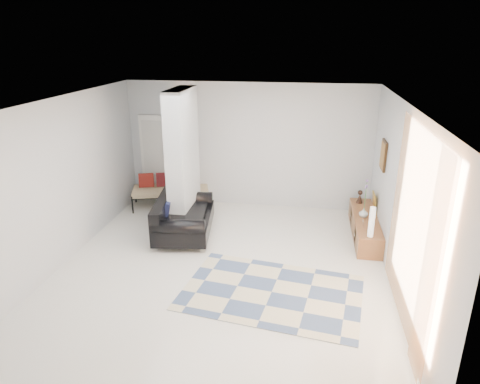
# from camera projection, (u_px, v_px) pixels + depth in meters

# --- Properties ---
(floor) EXTENTS (6.00, 6.00, 0.00)m
(floor) POSITION_uv_depth(u_px,v_px,m) (222.00, 268.00, 7.29)
(floor) COLOR silver
(floor) RESTS_ON ground
(ceiling) EXTENTS (6.00, 6.00, 0.00)m
(ceiling) POSITION_uv_depth(u_px,v_px,m) (220.00, 102.00, 6.33)
(ceiling) COLOR white
(ceiling) RESTS_ON wall_back
(wall_back) EXTENTS (6.00, 0.00, 6.00)m
(wall_back) POSITION_uv_depth(u_px,v_px,m) (248.00, 146.00, 9.59)
(wall_back) COLOR silver
(wall_back) RESTS_ON ground
(wall_front) EXTENTS (6.00, 0.00, 6.00)m
(wall_front) POSITION_uv_depth(u_px,v_px,m) (157.00, 298.00, 4.03)
(wall_front) COLOR silver
(wall_front) RESTS_ON ground
(wall_left) EXTENTS (0.00, 6.00, 6.00)m
(wall_left) POSITION_uv_depth(u_px,v_px,m) (62.00, 182.00, 7.23)
(wall_left) COLOR silver
(wall_left) RESTS_ON ground
(wall_right) EXTENTS (0.00, 6.00, 6.00)m
(wall_right) POSITION_uv_depth(u_px,v_px,m) (401.00, 201.00, 6.40)
(wall_right) COLOR silver
(wall_right) RESTS_ON ground
(partition_column) EXTENTS (0.35, 1.20, 2.80)m
(partition_column) POSITION_uv_depth(u_px,v_px,m) (183.00, 161.00, 8.46)
(partition_column) COLOR silver
(partition_column) RESTS_ON floor
(hallway_door) EXTENTS (0.85, 0.06, 2.04)m
(hallway_door) POSITION_uv_depth(u_px,v_px,m) (159.00, 159.00, 10.00)
(hallway_door) COLOR white
(hallway_door) RESTS_ON floor
(curtain) EXTENTS (0.00, 2.55, 2.55)m
(curtain) POSITION_uv_depth(u_px,v_px,m) (412.00, 230.00, 5.33)
(curtain) COLOR #FF9B43
(curtain) RESTS_ON wall_right
(wall_art) EXTENTS (0.04, 0.45, 0.55)m
(wall_art) POSITION_uv_depth(u_px,v_px,m) (384.00, 155.00, 7.89)
(wall_art) COLOR #331E0D
(wall_art) RESTS_ON wall_right
(media_console) EXTENTS (0.45, 2.06, 0.80)m
(media_console) POSITION_uv_depth(u_px,v_px,m) (365.00, 226.00, 8.42)
(media_console) COLOR brown
(media_console) RESTS_ON floor
(loveseat) EXTENTS (1.23, 1.85, 0.76)m
(loveseat) POSITION_uv_depth(u_px,v_px,m) (181.00, 218.00, 8.44)
(loveseat) COLOR silver
(loveseat) RESTS_ON floor
(daybed) EXTENTS (1.85, 1.19, 0.77)m
(daybed) POSITION_uv_depth(u_px,v_px,m) (169.00, 188.00, 9.84)
(daybed) COLOR black
(daybed) RESTS_ON floor
(area_rug) EXTENTS (2.91, 2.16, 0.01)m
(area_rug) POSITION_uv_depth(u_px,v_px,m) (272.00, 292.00, 6.59)
(area_rug) COLOR beige
(area_rug) RESTS_ON floor
(cylinder_lamp) EXTENTS (0.10, 0.10, 0.55)m
(cylinder_lamp) POSITION_uv_depth(u_px,v_px,m) (372.00, 222.00, 7.45)
(cylinder_lamp) COLOR silver
(cylinder_lamp) RESTS_ON media_console
(bronze_figurine) EXTENTS (0.15, 0.15, 0.27)m
(bronze_figurine) POSITION_uv_depth(u_px,v_px,m) (360.00, 197.00, 9.01)
(bronze_figurine) COLOR black
(bronze_figurine) RESTS_ON media_console
(vase) EXTENTS (0.20, 0.20, 0.18)m
(vase) POSITION_uv_depth(u_px,v_px,m) (364.00, 213.00, 8.30)
(vase) COLOR silver
(vase) RESTS_ON media_console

